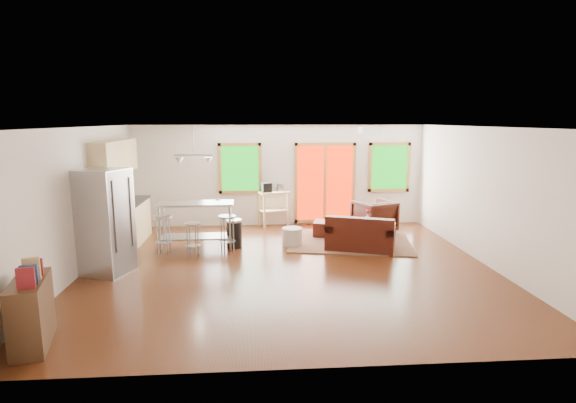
{
  "coord_description": "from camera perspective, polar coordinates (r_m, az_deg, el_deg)",
  "views": [
    {
      "loc": [
        -0.62,
        -8.05,
        2.73
      ],
      "look_at": [
        0.0,
        0.3,
        1.2
      ],
      "focal_mm": 28.0,
      "sensor_mm": 36.0,
      "label": 1
    }
  ],
  "objects": [
    {
      "name": "floor",
      "position": [
        8.52,
        0.15,
        -8.39
      ],
      "size": [
        7.5,
        7.0,
        0.02
      ],
      "primitive_type": "cube",
      "color": "#39190B",
      "rests_on": "ground"
    },
    {
      "name": "ceiling",
      "position": [
        8.07,
        0.16,
        9.51
      ],
      "size": [
        7.5,
        7.0,
        0.02
      ],
      "primitive_type": "cube",
      "color": "white",
      "rests_on": "ground"
    },
    {
      "name": "back_wall",
      "position": [
        11.66,
        -1.16,
        3.31
      ],
      "size": [
        7.5,
        0.02,
        2.6
      ],
      "primitive_type": "cube",
      "color": "silver",
      "rests_on": "ground"
    },
    {
      "name": "left_wall",
      "position": [
        8.76,
        -25.2,
        -0.03
      ],
      "size": [
        0.02,
        7.0,
        2.6
      ],
      "primitive_type": "cube",
      "color": "silver",
      "rests_on": "ground"
    },
    {
      "name": "right_wall",
      "position": [
        9.27,
        24.01,
        0.58
      ],
      "size": [
        0.02,
        7.0,
        2.6
      ],
      "primitive_type": "cube",
      "color": "silver",
      "rests_on": "ground"
    },
    {
      "name": "front_wall",
      "position": [
        4.8,
        3.37,
        -6.99
      ],
      "size": [
        7.5,
        0.02,
        2.6
      ],
      "primitive_type": "cube",
      "color": "silver",
      "rests_on": "ground"
    },
    {
      "name": "window_left",
      "position": [
        11.58,
        -6.11,
        4.2
      ],
      "size": [
        1.1,
        0.05,
        1.3
      ],
      "color": "#0B560C",
      "rests_on": "back_wall"
    },
    {
      "name": "french_doors",
      "position": [
        11.76,
        4.71,
        2.35
      ],
      "size": [
        1.6,
        0.05,
        2.1
      ],
      "color": "#B21400",
      "rests_on": "back_wall"
    },
    {
      "name": "window_right",
      "position": [
        12.09,
        12.74,
        4.26
      ],
      "size": [
        1.1,
        0.05,
        1.3
      ],
      "color": "#0B560C",
      "rests_on": "back_wall"
    },
    {
      "name": "rug",
      "position": [
        10.28,
        7.88,
        -5.06
      ],
      "size": [
        3.0,
        2.51,
        0.03
      ],
      "primitive_type": "cube",
      "rotation": [
        0.0,
        0.0,
        -0.19
      ],
      "color": "#4F613B",
      "rests_on": "floor"
    },
    {
      "name": "loveseat",
      "position": [
        9.67,
        9.18,
        -4.35
      ],
      "size": [
        1.6,
        1.23,
        0.75
      ],
      "rotation": [
        0.0,
        0.0,
        -0.35
      ],
      "color": "black",
      "rests_on": "floor"
    },
    {
      "name": "coffee_table",
      "position": [
        10.46,
        8.43,
        -2.96
      ],
      "size": [
        1.11,
        0.83,
        0.4
      ],
      "rotation": [
        0.0,
        0.0,
        0.27
      ],
      "color": "#392212",
      "rests_on": "floor"
    },
    {
      "name": "armchair",
      "position": [
        11.18,
        10.87,
        -1.66
      ],
      "size": [
        1.1,
        1.07,
        0.88
      ],
      "primitive_type": "imported",
      "rotation": [
        0.0,
        0.0,
        3.54
      ],
      "color": "black",
      "rests_on": "floor"
    },
    {
      "name": "ottoman",
      "position": [
        10.7,
        4.79,
        -3.47
      ],
      "size": [
        0.66,
        0.66,
        0.36
      ],
      "primitive_type": "cube",
      "rotation": [
        0.0,
        0.0,
        -0.26
      ],
      "color": "black",
      "rests_on": "floor"
    },
    {
      "name": "pouf",
      "position": [
        9.91,
        0.53,
        -4.47
      ],
      "size": [
        0.57,
        0.57,
        0.39
      ],
      "primitive_type": "cylinder",
      "rotation": [
        0.0,
        0.0,
        -0.35
      ],
      "color": "beige",
      "rests_on": "floor"
    },
    {
      "name": "vase",
      "position": [
        10.58,
        10.06,
        -1.95
      ],
      "size": [
        0.2,
        0.21,
        0.29
      ],
      "rotation": [
        0.0,
        0.0,
        0.25
      ],
      "color": "silver",
      "rests_on": "coffee_table"
    },
    {
      "name": "book",
      "position": [
        10.21,
        11.57,
        -2.19
      ],
      "size": [
        0.22,
        0.04,
        0.3
      ],
      "primitive_type": "imported",
      "rotation": [
        0.0,
        0.0,
        -0.05
      ],
      "color": "maroon",
      "rests_on": "coffee_table"
    },
    {
      "name": "cabinets",
      "position": [
        10.32,
        -20.3,
        -0.35
      ],
      "size": [
        0.64,
        2.24,
        2.3
      ],
      "color": "tan",
      "rests_on": "floor"
    },
    {
      "name": "refrigerator",
      "position": [
        8.61,
        -22.17,
        -2.4
      ],
      "size": [
        0.96,
        0.95,
        1.88
      ],
      "rotation": [
        0.0,
        0.0,
        -0.36
      ],
      "color": "#B7BABC",
      "rests_on": "floor"
    },
    {
      "name": "island",
      "position": [
        9.73,
        -11.6,
        -1.94
      ],
      "size": [
        1.6,
        0.66,
        1.01
      ],
      "rotation": [
        0.0,
        0.0,
        0.01
      ],
      "color": "#B7BABC",
      "rests_on": "floor"
    },
    {
      "name": "cup",
      "position": [
        9.94,
        -8.92,
        0.24
      ],
      "size": [
        0.12,
        0.1,
        0.11
      ],
      "primitive_type": "imported",
      "rotation": [
        0.0,
        0.0,
        0.14
      ],
      "color": "white",
      "rests_on": "island"
    },
    {
      "name": "bar_stool_a",
      "position": [
        9.57,
        -15.61,
        -2.97
      ],
      "size": [
        0.41,
        0.41,
        0.79
      ],
      "rotation": [
        0.0,
        0.0,
        -0.09
      ],
      "color": "#B7BABC",
      "rests_on": "floor"
    },
    {
      "name": "bar_stool_b",
      "position": [
        9.31,
        -12.04,
        -3.71
      ],
      "size": [
        0.36,
        0.36,
        0.68
      ],
      "rotation": [
        0.0,
        0.0,
        -0.14
      ],
      "color": "#B7BABC",
      "rests_on": "floor"
    },
    {
      "name": "bar_stool_c",
      "position": [
        9.38,
        -7.74,
        -2.99
      ],
      "size": [
        0.48,
        0.48,
        0.78
      ],
      "rotation": [
        0.0,
        0.0,
        0.38
      ],
      "color": "#B7BABC",
      "rests_on": "floor"
    },
    {
      "name": "trash_can",
      "position": [
        9.77,
        -6.84,
        -4.04
      ],
      "size": [
        0.4,
        0.4,
        0.62
      ],
      "rotation": [
        0.0,
        0.0,
        0.21
      ],
      "color": "black",
      "rests_on": "floor"
    },
    {
      "name": "kitchen_cart",
      "position": [
        11.56,
        -1.99,
        0.66
      ],
      "size": [
        0.87,
        0.71,
        1.15
      ],
      "rotation": [
        0.0,
        0.0,
        0.34
      ],
      "color": "tan",
      "rests_on": "floor"
    },
    {
      "name": "bookshelf",
      "position": [
        6.41,
        -29.82,
        -12.05
      ],
      "size": [
        0.59,
        1.0,
        1.11
      ],
      "rotation": [
        0.0,
        0.0,
        0.26
      ],
      "color": "#392212",
      "rests_on": "floor"
    },
    {
      "name": "ceiling_flush",
      "position": [
        8.93,
        10.28,
        8.91
      ],
      "size": [
        0.35,
        0.35,
        0.12
      ],
      "primitive_type": "cube",
      "color": "white",
      "rests_on": "ceiling"
    },
    {
      "name": "pendant_light",
      "position": [
        9.67,
        -11.89,
        5.2
      ],
      "size": [
        0.8,
        0.18,
        0.79
      ],
      "color": "gray",
      "rests_on": "ceiling"
    }
  ]
}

